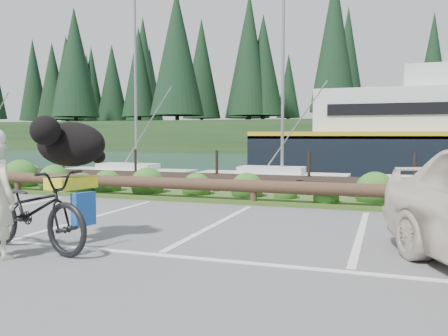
% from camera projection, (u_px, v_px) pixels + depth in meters
% --- Properties ---
extents(ground, '(72.00, 72.00, 0.00)m').
position_uv_depth(ground, '(170.00, 249.00, 6.96)').
color(ground, '#565658').
extents(harbor_backdrop, '(170.00, 160.00, 30.00)m').
position_uv_depth(harbor_backdrop, '(371.00, 145.00, 80.80)').
color(harbor_backdrop, '#1B3641').
rests_on(harbor_backdrop, ground).
extents(vegetation_strip, '(34.00, 1.60, 0.10)m').
position_uv_depth(vegetation_strip, '(261.00, 199.00, 11.96)').
color(vegetation_strip, '#3D5B21').
rests_on(vegetation_strip, ground).
extents(log_rail, '(32.00, 0.30, 0.60)m').
position_uv_depth(log_rail, '(253.00, 205.00, 11.30)').
color(log_rail, '#443021').
rests_on(log_rail, ground).
extents(bicycle, '(2.36, 1.24, 1.18)m').
position_uv_depth(bicycle, '(32.00, 210.00, 6.83)').
color(bicycle, black).
rests_on(bicycle, ground).
extents(dog, '(0.83, 1.30, 0.69)m').
position_uv_depth(dog, '(70.00, 144.00, 7.38)').
color(dog, black).
rests_on(dog, bicycle).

